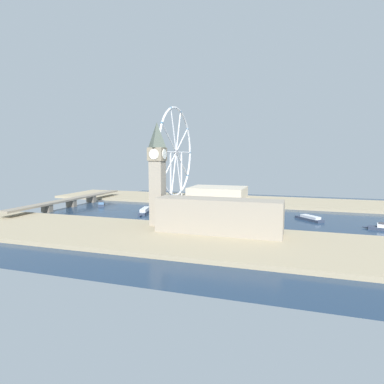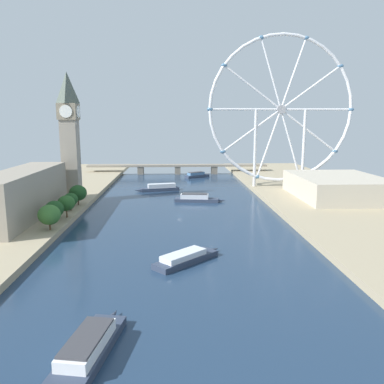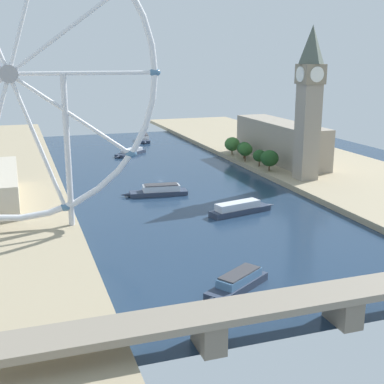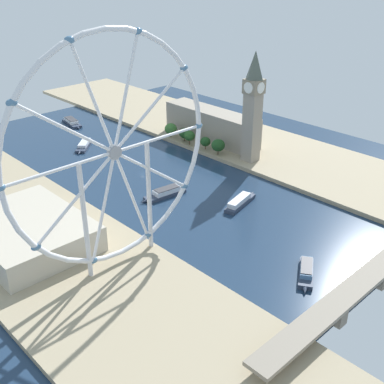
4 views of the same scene
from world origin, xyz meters
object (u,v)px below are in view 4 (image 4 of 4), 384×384
(clock_tower, at_px, (253,106))
(tour_boat_0, at_px, (84,145))
(parliament_block, at_px, (212,125))
(riverside_hall, at_px, (27,232))
(tour_boat_1, at_px, (306,272))
(ferris_wheel, at_px, (114,153))
(tour_boat_3, at_px, (72,122))
(tour_boat_4, at_px, (165,193))
(tour_boat_2, at_px, (240,202))
(river_bridge, at_px, (377,271))

(clock_tower, distance_m, tour_boat_0, 148.25)
(clock_tower, xyz_separation_m, parliament_block, (-12.74, -54.39, -30.66))
(riverside_hall, relative_size, tour_boat_1, 2.64)
(ferris_wheel, height_order, tour_boat_3, ferris_wheel)
(clock_tower, relative_size, tour_boat_4, 2.36)
(clock_tower, distance_m, tour_boat_1, 153.96)
(clock_tower, height_order, tour_boat_2, clock_tower)
(clock_tower, height_order, river_bridge, clock_tower)
(ferris_wheel, bearing_deg, tour_boat_4, -146.80)
(tour_boat_1, height_order, tour_boat_4, tour_boat_4)
(tour_boat_3, bearing_deg, clock_tower, 25.55)
(parliament_block, height_order, tour_boat_4, parliament_block)
(parliament_block, relative_size, tour_boat_1, 3.36)
(ferris_wheel, height_order, tour_boat_2, ferris_wheel)
(river_bridge, xyz_separation_m, tour_boat_0, (1.59, -263.42, -5.85))
(parliament_block, xyz_separation_m, tour_boat_3, (62.75, -125.72, -13.43))
(parliament_block, relative_size, river_bridge, 0.49)
(clock_tower, relative_size, parliament_block, 0.90)
(river_bridge, bearing_deg, tour_boat_3, -94.06)
(riverside_hall, height_order, tour_boat_3, riverside_hall)
(tour_boat_4, bearing_deg, river_bridge, 101.35)
(riverside_hall, xyz_separation_m, tour_boat_4, (-97.26, 3.68, -8.00))
(clock_tower, height_order, tour_boat_3, clock_tower)
(tour_boat_0, xyz_separation_m, tour_boat_4, (10.39, 117.19, 0.48))
(ferris_wheel, bearing_deg, tour_boat_2, -179.25)
(river_bridge, relative_size, tour_boat_1, 6.85)
(ferris_wheel, height_order, tour_boat_4, ferris_wheel)
(parliament_block, height_order, tour_boat_0, parliament_block)
(riverside_hall, xyz_separation_m, tour_boat_1, (-90.14, 121.92, -8.03))
(tour_boat_0, relative_size, tour_boat_3, 0.81)
(riverside_hall, bearing_deg, tour_boat_4, 177.84)
(parliament_block, xyz_separation_m, tour_boat_4, (97.67, 51.42, -13.39))
(tour_boat_2, height_order, tour_boat_4, tour_boat_4)
(tour_boat_1, xyz_separation_m, tour_boat_2, (-34.00, -74.36, 0.12))
(tour_boat_4, bearing_deg, ferris_wheel, 39.87)
(clock_tower, xyz_separation_m, ferris_wheel, (153.93, 42.18, 17.09))
(ferris_wheel, bearing_deg, riverside_hall, -59.94)
(clock_tower, bearing_deg, riverside_hall, -2.09)
(tour_boat_1, bearing_deg, riverside_hall, -86.23)
(river_bridge, bearing_deg, parliament_block, -113.44)
(tour_boat_0, xyz_separation_m, tour_boat_2, (-16.49, 161.08, 0.58))
(tour_boat_0, bearing_deg, tour_boat_4, 41.51)
(ferris_wheel, relative_size, tour_boat_1, 4.29)
(ferris_wheel, distance_m, tour_boat_3, 252.90)
(parliament_block, distance_m, ferris_wheel, 198.46)
(ferris_wheel, distance_m, river_bridge, 141.01)
(ferris_wheel, bearing_deg, tour_boat_1, 130.25)
(parliament_block, bearing_deg, tour_boat_3, -63.48)
(parliament_block, height_order, riverside_hall, parliament_block)
(clock_tower, xyz_separation_m, tour_boat_1, (92.05, 115.28, -44.07))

